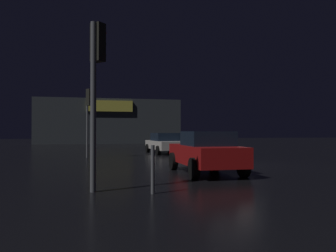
# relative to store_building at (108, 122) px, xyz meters

# --- Properties ---
(ground_plane) EXTENTS (120.00, 120.00, 0.00)m
(ground_plane) POSITION_rel_store_building_xyz_m (3.88, -31.06, -2.85)
(ground_plane) COLOR black
(store_building) EXTENTS (18.28, 6.42, 5.69)m
(store_building) POSITION_rel_store_building_xyz_m (0.00, 0.00, 0.00)
(store_building) COLOR #33383D
(store_building) RESTS_ON ground
(traffic_signal_main) EXTENTS (0.42, 0.42, 4.32)m
(traffic_signal_main) POSITION_rel_store_building_xyz_m (-2.30, -36.80, 0.21)
(traffic_signal_main) COLOR #595B60
(traffic_signal_main) RESTS_ON ground
(traffic_signal_cross_left) EXTENTS (0.43, 0.42, 4.02)m
(traffic_signal_cross_left) POSITION_rel_store_building_xyz_m (-2.50, -25.39, 0.16)
(traffic_signal_cross_left) COLOR #595B60
(traffic_signal_cross_left) RESTS_ON ground
(car_near) EXTENTS (1.97, 4.13, 1.54)m
(car_near) POSITION_rel_store_building_xyz_m (1.69, -33.88, -2.06)
(car_near) COLOR #A51414
(car_near) RESTS_ON ground
(car_far) EXTENTS (2.17, 4.57, 1.43)m
(car_far) POSITION_rel_store_building_xyz_m (2.67, -22.51, -2.11)
(car_far) COLOR silver
(car_far) RESTS_ON ground
(bollard_kerb_b) EXTENTS (0.09, 0.09, 1.20)m
(bollard_kerb_b) POSITION_rel_store_building_xyz_m (-0.95, -37.46, -2.25)
(bollard_kerb_b) COLOR #595B60
(bollard_kerb_b) RESTS_ON ground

